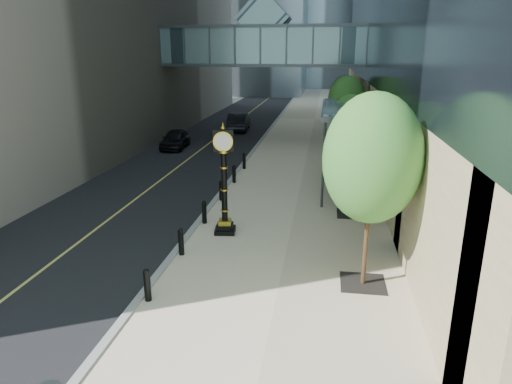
% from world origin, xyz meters
% --- Properties ---
extents(ground, '(320.00, 320.00, 0.00)m').
position_xyz_m(ground, '(0.00, 0.00, 0.00)').
color(ground, gray).
rests_on(ground, ground).
extents(road, '(8.00, 180.00, 0.02)m').
position_xyz_m(road, '(-7.00, 40.00, 0.01)').
color(road, black).
rests_on(road, ground).
extents(sidewalk, '(8.00, 180.00, 0.06)m').
position_xyz_m(sidewalk, '(1.00, 40.00, 0.03)').
color(sidewalk, beige).
rests_on(sidewalk, ground).
extents(curb, '(0.25, 180.00, 0.07)m').
position_xyz_m(curb, '(-3.00, 40.00, 0.04)').
color(curb, gray).
rests_on(curb, ground).
extents(skywalk, '(17.00, 4.20, 5.80)m').
position_xyz_m(skywalk, '(-3.00, 28.00, 7.71)').
color(skywalk, slate).
rests_on(skywalk, ground).
extents(entrance_canopy, '(3.00, 8.00, 4.38)m').
position_xyz_m(entrance_canopy, '(3.48, 14.00, 4.19)').
color(entrance_canopy, '#383F44').
rests_on(entrance_canopy, ground).
extents(bollard_row, '(0.20, 16.20, 0.90)m').
position_xyz_m(bollard_row, '(-2.70, 9.00, 0.51)').
color(bollard_row, black).
rests_on(bollard_row, sidewalk).
extents(street_trees, '(2.90, 28.69, 5.95)m').
position_xyz_m(street_trees, '(3.60, 14.94, 3.67)').
color(street_trees, black).
rests_on(street_trees, sidewalk).
extents(street_clock, '(0.91, 0.91, 4.33)m').
position_xyz_m(street_clock, '(-1.61, 6.51, 1.94)').
color(street_clock, black).
rests_on(street_clock, sidewalk).
extents(pedestrian, '(0.69, 0.52, 1.72)m').
position_xyz_m(pedestrian, '(4.15, 10.26, 0.92)').
color(pedestrian, '#B8B1A8').
rests_on(pedestrian, sidewalk).
extents(car_near, '(1.93, 4.24, 1.41)m').
position_xyz_m(car_near, '(-9.03, 22.69, 0.72)').
color(car_near, black).
rests_on(car_near, road).
extents(car_far, '(2.07, 5.04, 1.62)m').
position_xyz_m(car_far, '(-5.86, 31.77, 0.83)').
color(car_far, black).
rests_on(car_far, road).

